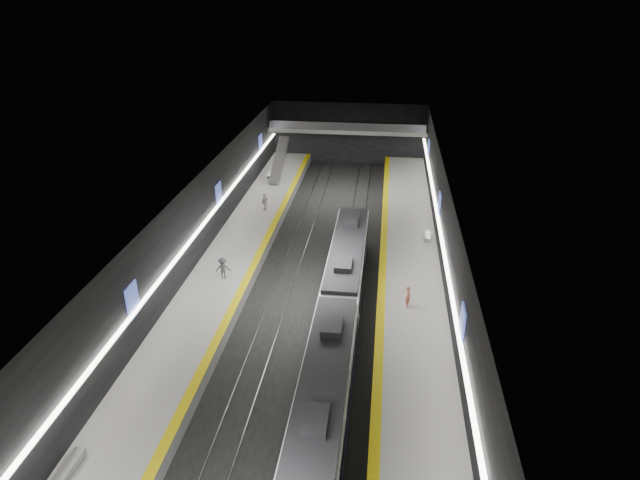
# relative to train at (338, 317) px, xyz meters

# --- Properties ---
(ground) EXTENTS (70.00, 70.00, 0.00)m
(ground) POSITION_rel_train_xyz_m (-2.50, 4.81, -2.20)
(ground) COLOR black
(ground) RESTS_ON ground
(ceiling) EXTENTS (20.00, 70.00, 0.04)m
(ceiling) POSITION_rel_train_xyz_m (-2.50, 4.81, 5.80)
(ceiling) COLOR beige
(ceiling) RESTS_ON wall_left
(wall_left) EXTENTS (0.04, 70.00, 8.00)m
(wall_left) POSITION_rel_train_xyz_m (-12.50, 4.81, 1.80)
(wall_left) COLOR black
(wall_left) RESTS_ON ground
(wall_right) EXTENTS (0.04, 70.00, 8.00)m
(wall_right) POSITION_rel_train_xyz_m (7.50, 4.81, 1.80)
(wall_right) COLOR black
(wall_right) RESTS_ON ground
(wall_back) EXTENTS (20.00, 0.04, 8.00)m
(wall_back) POSITION_rel_train_xyz_m (-2.50, 39.81, 1.80)
(wall_back) COLOR black
(wall_back) RESTS_ON ground
(platform_left) EXTENTS (5.00, 70.00, 1.00)m
(platform_left) POSITION_rel_train_xyz_m (-10.00, 4.81, -1.70)
(platform_left) COLOR slate
(platform_left) RESTS_ON ground
(tile_surface_left) EXTENTS (5.00, 70.00, 0.02)m
(tile_surface_left) POSITION_rel_train_xyz_m (-10.00, 4.81, -1.19)
(tile_surface_left) COLOR #AAAAA5
(tile_surface_left) RESTS_ON platform_left
(tactile_strip_left) EXTENTS (0.60, 70.00, 0.02)m
(tactile_strip_left) POSITION_rel_train_xyz_m (-7.80, 4.81, -1.18)
(tactile_strip_left) COLOR yellow
(tactile_strip_left) RESTS_ON platform_left
(platform_right) EXTENTS (5.00, 70.00, 1.00)m
(platform_right) POSITION_rel_train_xyz_m (5.00, 4.81, -1.70)
(platform_right) COLOR slate
(platform_right) RESTS_ON ground
(tile_surface_right) EXTENTS (5.00, 70.00, 0.02)m
(tile_surface_right) POSITION_rel_train_xyz_m (5.00, 4.81, -1.19)
(tile_surface_right) COLOR #AAAAA5
(tile_surface_right) RESTS_ON platform_right
(tactile_strip_right) EXTENTS (0.60, 70.00, 0.02)m
(tactile_strip_right) POSITION_rel_train_xyz_m (2.80, 4.81, -1.18)
(tactile_strip_right) COLOR yellow
(tactile_strip_right) RESTS_ON platform_right
(rails) EXTENTS (6.52, 70.00, 0.12)m
(rails) POSITION_rel_train_xyz_m (-2.50, 4.81, -2.14)
(rails) COLOR gray
(rails) RESTS_ON ground
(train) EXTENTS (2.69, 30.04, 3.60)m
(train) POSITION_rel_train_xyz_m (0.00, 0.00, 0.00)
(train) COLOR #0E1734
(train) RESTS_ON ground
(ad_posters) EXTENTS (19.94, 53.50, 2.20)m
(ad_posters) POSITION_rel_train_xyz_m (-2.50, 5.81, 2.30)
(ad_posters) COLOR #4459CE
(ad_posters) RESTS_ON wall_left
(cove_light_left) EXTENTS (0.25, 68.60, 0.12)m
(cove_light_left) POSITION_rel_train_xyz_m (-12.30, 4.81, 1.60)
(cove_light_left) COLOR white
(cove_light_left) RESTS_ON wall_left
(cove_light_right) EXTENTS (0.25, 68.60, 0.12)m
(cove_light_right) POSITION_rel_train_xyz_m (7.30, 4.81, 1.60)
(cove_light_right) COLOR white
(cove_light_right) RESTS_ON wall_right
(mezzanine_bridge) EXTENTS (20.00, 3.00, 1.50)m
(mezzanine_bridge) POSITION_rel_train_xyz_m (-2.50, 37.74, 2.84)
(mezzanine_bridge) COLOR gray
(mezzanine_bridge) RESTS_ON wall_left
(escalator) EXTENTS (1.20, 7.50, 3.92)m
(escalator) POSITION_rel_train_xyz_m (-10.00, 30.81, 0.70)
(escalator) COLOR #99999E
(escalator) RESTS_ON platform_left
(bench_left_near) EXTENTS (0.63, 2.06, 0.50)m
(bench_left_near) POSITION_rel_train_xyz_m (-11.68, -12.83, -0.95)
(bench_left_near) COLOR #99999E
(bench_left_near) RESTS_ON platform_left
(bench_left_far) EXTENTS (0.50, 1.64, 0.40)m
(bench_left_far) POSITION_rel_train_xyz_m (-11.05, 30.09, -1.00)
(bench_left_far) COLOR #99999E
(bench_left_far) RESTS_ON platform_left
(bench_right_far) EXTENTS (0.65, 1.81, 0.43)m
(bench_right_far) POSITION_rel_train_xyz_m (6.73, 15.22, -0.98)
(bench_right_far) COLOR #99999E
(bench_right_far) RESTS_ON platform_right
(passenger_right_a) EXTENTS (0.45, 0.63, 1.63)m
(passenger_right_a) POSITION_rel_train_xyz_m (4.70, 3.76, -0.38)
(passenger_right_a) COLOR #D2604E
(passenger_right_a) RESTS_ON platform_right
(passenger_left_a) EXTENTS (0.78, 1.13, 1.78)m
(passenger_left_a) POSITION_rel_train_xyz_m (-9.40, 20.01, -0.30)
(passenger_left_a) COLOR silver
(passenger_left_a) RESTS_ON platform_left
(passenger_left_b) EXTENTS (1.30, 0.97, 1.80)m
(passenger_left_b) POSITION_rel_train_xyz_m (-9.62, 5.96, -0.30)
(passenger_left_b) COLOR #43444C
(passenger_left_b) RESTS_ON platform_left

